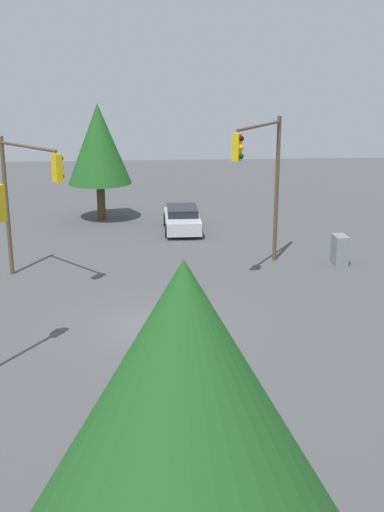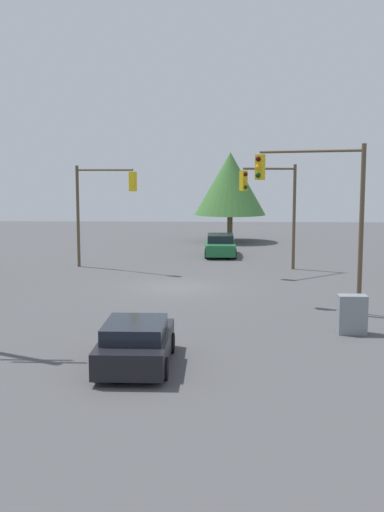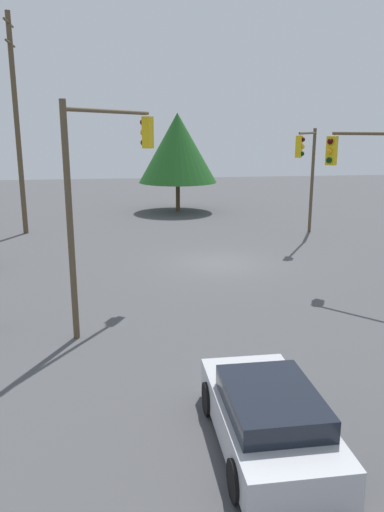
# 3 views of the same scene
# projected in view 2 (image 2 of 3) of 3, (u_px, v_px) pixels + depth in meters

# --- Properties ---
(ground_plane) EXTENTS (80.00, 80.00, 0.00)m
(ground_plane) POSITION_uv_depth(u_px,v_px,m) (177.00, 287.00, 30.86)
(ground_plane) COLOR #4C4C4F
(sedan_green) EXTENTS (2.03, 4.51, 1.40)m
(sedan_green) POSITION_uv_depth(u_px,v_px,m) (220.00, 245.00, 42.32)
(sedan_green) COLOR #1E6638
(sedan_green) RESTS_ON ground_plane
(sedan_dark) EXTENTS (2.04, 4.20, 1.33)m
(sedan_dark) POSITION_uv_depth(u_px,v_px,m) (136.00, 343.00, 18.44)
(sedan_dark) COLOR black
(sedan_dark) RESTS_ON ground_plane
(traffic_signal_main) EXTENTS (4.04, 2.69, 6.60)m
(traffic_signal_main) POSITION_uv_depth(u_px,v_px,m) (319.00, 197.00, 25.30)
(traffic_signal_main) COLOR brown
(traffic_signal_main) RESTS_ON ground_plane
(traffic_signal_cross) EXTENTS (3.82, 2.48, 5.88)m
(traffic_signal_cross) POSITION_uv_depth(u_px,v_px,m) (100.00, 198.00, 36.10)
(traffic_signal_cross) COLOR brown
(traffic_signal_cross) RESTS_ON ground_plane
(traffic_signal_aux) EXTENTS (3.30, 2.93, 5.94)m
(traffic_signal_aux) POSITION_uv_depth(u_px,v_px,m) (274.00, 198.00, 35.04)
(traffic_signal_aux) COLOR brown
(traffic_signal_aux) RESTS_ON ground_plane
(electrical_cabinet) EXTENTS (0.97, 0.58, 1.35)m
(electrical_cabinet) POSITION_uv_depth(u_px,v_px,m) (352.00, 314.00, 22.05)
(electrical_cabinet) COLOR gray
(electrical_cabinet) RESTS_ON ground_plane
(tree_far) EXTENTS (5.59, 5.59, 7.01)m
(tree_far) POSITION_uv_depth(u_px,v_px,m) (230.00, 184.00, 50.19)
(tree_far) COLOR brown
(tree_far) RESTS_ON ground_plane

